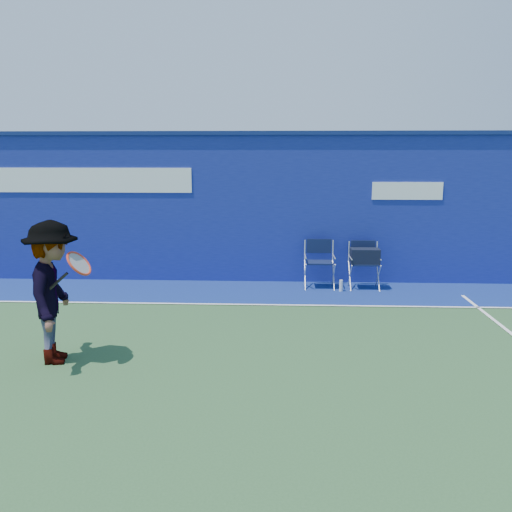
{
  "coord_description": "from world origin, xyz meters",
  "views": [
    {
      "loc": [
        1.06,
        -6.02,
        2.63
      ],
      "look_at": [
        0.67,
        2.6,
        1.0
      ],
      "focal_mm": 38.0,
      "sensor_mm": 36.0,
      "label": 1
    }
  ],
  "objects_px": {
    "directors_chair_left": "(319,273)",
    "water_bottle": "(341,286)",
    "directors_chair_right": "(364,269)",
    "tennis_player": "(53,292)"
  },
  "relations": [
    {
      "from": "directors_chair_left",
      "to": "tennis_player",
      "type": "xyz_separation_m",
      "value": [
        -3.64,
        -4.07,
        0.62
      ]
    },
    {
      "from": "directors_chair_left",
      "to": "water_bottle",
      "type": "xyz_separation_m",
      "value": [
        0.4,
        -0.31,
        -0.18
      ]
    },
    {
      "from": "directors_chair_left",
      "to": "directors_chair_right",
      "type": "height_order",
      "value": "directors_chair_left"
    },
    {
      "from": "directors_chair_right",
      "to": "water_bottle",
      "type": "distance_m",
      "value": 0.61
    },
    {
      "from": "directors_chair_left",
      "to": "tennis_player",
      "type": "distance_m",
      "value": 5.5
    },
    {
      "from": "directors_chair_left",
      "to": "tennis_player",
      "type": "height_order",
      "value": "tennis_player"
    },
    {
      "from": "directors_chair_left",
      "to": "tennis_player",
      "type": "relative_size",
      "value": 0.52
    },
    {
      "from": "water_bottle",
      "to": "tennis_player",
      "type": "xyz_separation_m",
      "value": [
        -4.05,
        -3.76,
        0.8
      ]
    },
    {
      "from": "water_bottle",
      "to": "tennis_player",
      "type": "bearing_deg",
      "value": -137.13
    },
    {
      "from": "directors_chair_right",
      "to": "water_bottle",
      "type": "bearing_deg",
      "value": -151.1
    }
  ]
}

